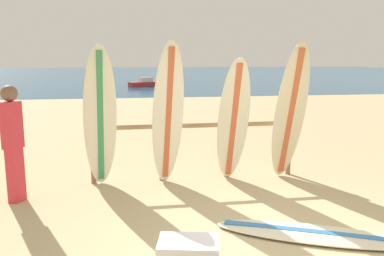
% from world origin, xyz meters
% --- Properties ---
extents(ground_plane, '(120.00, 120.00, 0.00)m').
position_xyz_m(ground_plane, '(0.00, 0.00, 0.00)').
color(ground_plane, tan).
extents(ocean_water, '(120.00, 80.00, 0.01)m').
position_xyz_m(ocean_water, '(0.00, 58.00, 0.00)').
color(ocean_water, navy).
rests_on(ocean_water, ground).
extents(surfboard_rack, '(3.65, 0.09, 1.12)m').
position_xyz_m(surfboard_rack, '(-0.46, 2.84, 0.72)').
color(surfboard_rack, olive).
rests_on(surfboard_rack, ground).
extents(surfboard_leaning_far_left, '(0.63, 0.77, 2.37)m').
position_xyz_m(surfboard_leaning_far_left, '(-2.06, 2.52, 1.18)').
color(surfboard_leaning_far_left, silver).
rests_on(surfboard_leaning_far_left, ground).
extents(surfboard_leaning_left, '(0.62, 0.73, 2.43)m').
position_xyz_m(surfboard_leaning_left, '(-0.97, 2.48, 1.21)').
color(surfboard_leaning_left, white).
rests_on(surfboard_leaning_left, ground).
extents(surfboard_leaning_center_left, '(0.56, 0.86, 2.17)m').
position_xyz_m(surfboard_leaning_center_left, '(0.13, 2.41, 1.09)').
color(surfboard_leaning_center_left, silver).
rests_on(surfboard_leaning_center_left, ground).
extents(surfboard_leaning_center, '(0.60, 0.77, 2.42)m').
position_xyz_m(surfboard_leaning_center, '(1.14, 2.43, 1.21)').
color(surfboard_leaning_center, beige).
rests_on(surfboard_leaning_center, ground).
extents(surfboard_lying_on_sand, '(2.43, 1.53, 0.08)m').
position_xyz_m(surfboard_lying_on_sand, '(0.59, 0.27, 0.04)').
color(surfboard_lying_on_sand, beige).
rests_on(surfboard_lying_on_sand, ground).
extents(beachgoer_standing, '(0.28, 0.33, 1.76)m').
position_xyz_m(beachgoer_standing, '(-3.31, 2.13, 0.97)').
color(beachgoer_standing, '#D8333F').
rests_on(beachgoer_standing, ground).
extents(small_boat_offshore, '(2.83, 1.89, 0.71)m').
position_xyz_m(small_boat_offshore, '(-0.22, 27.23, 0.26)').
color(small_boat_offshore, '#B22D28').
rests_on(small_boat_offshore, ocean_water).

